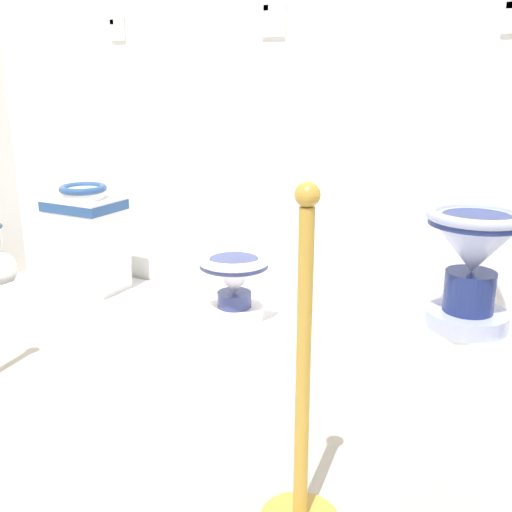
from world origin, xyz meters
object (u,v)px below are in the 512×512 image
antique_toilet_rightmost (86,225)px  stanchion_post_near_right (302,424)px  info_placard_first (117,29)px  info_placard_second (274,18)px  plinth_block_pale_glazed (463,350)px  antique_toilet_pale_glazed (473,254)px  antique_toilet_slender_white (234,279)px  plinth_block_rightmost (90,278)px  plinth_block_slender_white (235,327)px

antique_toilet_rightmost → stanchion_post_near_right: (1.69, -0.98, -0.14)m
info_placard_first → info_placard_second: 0.91m
info_placard_first → antique_toilet_rightmost: bearing=-95.7°
plinth_block_pale_glazed → antique_toilet_pale_glazed: size_ratio=0.70×
antique_toilet_slender_white → plinth_block_pale_glazed: size_ratio=1.01×
antique_toilet_slender_white → stanchion_post_near_right: size_ratio=0.33×
antique_toilet_rightmost → plinth_block_pale_glazed: (1.95, -0.02, -0.27)m
plinth_block_rightmost → info_placard_first: info_placard_first is taller
plinth_block_slender_white → antique_toilet_slender_white: (-0.00, 0.00, 0.23)m
plinth_block_rightmost → stanchion_post_near_right: 1.96m
antique_toilet_slender_white → plinth_block_pale_glazed: 1.00m
plinth_block_rightmost → info_placard_second: bearing=17.9°
plinth_block_slender_white → antique_toilet_slender_white: antique_toilet_slender_white is taller
antique_toilet_slender_white → stanchion_post_near_right: 1.13m
plinth_block_slender_white → info_placard_first: 1.68m
plinth_block_rightmost → info_placard_first: (0.03, 0.30, 1.28)m
antique_toilet_slender_white → plinth_block_slender_white: bearing=0.0°
plinth_block_slender_white → plinth_block_rightmost: bearing=173.5°
plinth_block_slender_white → plinth_block_pale_glazed: plinth_block_pale_glazed is taller
plinth_block_rightmost → antique_toilet_slender_white: (0.97, -0.11, 0.19)m
antique_toilet_pale_glazed → info_placard_second: 1.37m
plinth_block_pale_glazed → antique_toilet_pale_glazed: antique_toilet_pale_glazed is taller
info_placard_second → plinth_block_pale_glazed: bearing=-17.7°
plinth_block_rightmost → stanchion_post_near_right: stanchion_post_near_right is taller
antique_toilet_slender_white → antique_toilet_pale_glazed: 1.01m
info_placard_first → stanchion_post_near_right: size_ratio=0.12×
plinth_block_rightmost → info_placard_first: 1.32m
plinth_block_slender_white → info_placard_second: info_placard_second is taller
antique_toilet_rightmost → antique_toilet_pale_glazed: 1.95m
info_placard_second → stanchion_post_near_right: 1.88m
antique_toilet_rightmost → info_placard_second: 1.41m
plinth_block_rightmost → plinth_block_slender_white: (0.97, -0.11, -0.04)m
antique_toilet_slender_white → stanchion_post_near_right: (0.73, -0.87, -0.04)m
plinth_block_rightmost → antique_toilet_slender_white: bearing=-6.5°
plinth_block_pale_glazed → stanchion_post_near_right: 1.00m
info_placard_first → antique_toilet_pale_glazed: bearing=-9.5°
antique_toilet_rightmost → plinth_block_slender_white: antique_toilet_rightmost is taller
plinth_block_slender_white → info_placard_first: info_placard_first is taller
plinth_block_pale_glazed → stanchion_post_near_right: bearing=-104.8°
antique_toilet_rightmost → plinth_block_slender_white: bearing=-6.5°
plinth_block_rightmost → stanchion_post_near_right: (1.69, -0.98, 0.15)m
plinth_block_slender_white → stanchion_post_near_right: (0.73, -0.87, 0.19)m
antique_toilet_pale_glazed → stanchion_post_near_right: 1.03m
antique_toilet_rightmost → plinth_block_slender_white: (0.97, -0.11, -0.34)m
antique_toilet_slender_white → info_placard_first: (-0.94, 0.42, 1.09)m
plinth_block_slender_white → stanchion_post_near_right: size_ratio=0.37×
antique_toilet_pale_glazed → antique_toilet_rightmost: bearing=179.5°
plinth_block_rightmost → plinth_block_pale_glazed: plinth_block_pale_glazed is taller
stanchion_post_near_right → plinth_block_pale_glazed: bearing=75.2°
antique_toilet_pale_glazed → info_placard_second: (-1.01, 0.32, 0.88)m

